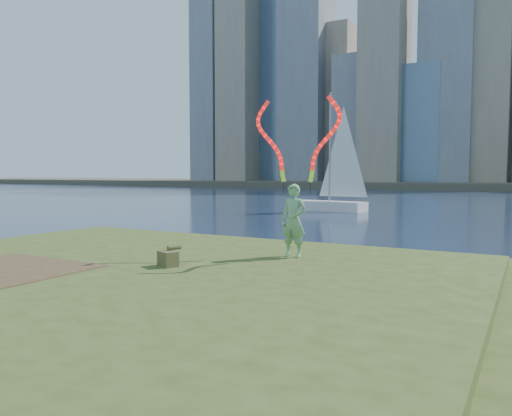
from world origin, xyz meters
The scene contains 7 objects.
ground centered at (0.00, 0.00, 0.00)m, with size 320.00×320.00×0.00m, color #1A2742.
grassy_knoll centered at (0.00, -2.30, 0.34)m, with size 20.00×18.00×0.80m.
dirt_patch centered at (-2.20, -3.20, 0.81)m, with size 3.20×3.00×0.02m, color #47331E.
far_shore centered at (0.00, 95.00, 0.60)m, with size 320.00×40.00×1.20m, color #504A3A.
woman_with_ribbons centered at (2.43, 1.37, 2.19)m, with size 2.11×0.43×4.14m.
canvas_bag centered at (0.54, -1.09, 0.98)m, with size 0.55×0.62×0.44m.
sailboat centered at (-5.62, 25.81, 1.53)m, with size 5.92×2.58×8.88m.
Camera 1 is at (7.45, -9.57, 2.83)m, focal length 35.00 mm.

